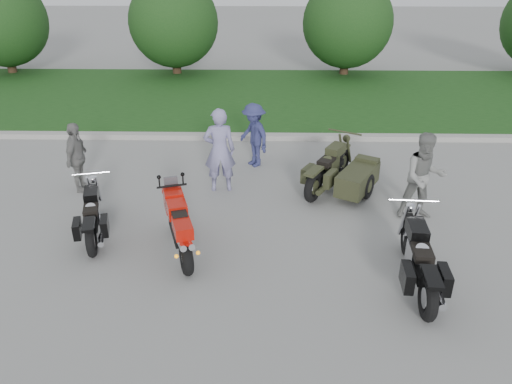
{
  "coord_description": "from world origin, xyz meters",
  "views": [
    {
      "loc": [
        0.74,
        -7.48,
        5.03
      ],
      "look_at": [
        0.57,
        1.0,
        0.8
      ],
      "focal_mm": 35.0,
      "sensor_mm": 36.0,
      "label": 1
    }
  ],
  "objects_px": {
    "person_denim": "(254,135)",
    "person_back": "(77,158)",
    "sportbike_red": "(179,225)",
    "cruiser_sidecar": "(345,175)",
    "person_grey": "(424,177)",
    "person_stripe": "(220,150)",
    "cruiser_left": "(93,217)",
    "cruiser_right": "(419,262)"
  },
  "relations": [
    {
      "from": "cruiser_left",
      "to": "cruiser_sidecar",
      "type": "relative_size",
      "value": 0.94
    },
    {
      "from": "person_denim",
      "to": "person_back",
      "type": "distance_m",
      "value": 4.16
    },
    {
      "from": "sportbike_red",
      "to": "cruiser_left",
      "type": "bearing_deg",
      "value": 145.56
    },
    {
      "from": "cruiser_right",
      "to": "cruiser_sidecar",
      "type": "distance_m",
      "value": 3.49
    },
    {
      "from": "cruiser_right",
      "to": "person_back",
      "type": "height_order",
      "value": "person_back"
    },
    {
      "from": "cruiser_left",
      "to": "person_back",
      "type": "relative_size",
      "value": 1.31
    },
    {
      "from": "cruiser_left",
      "to": "cruiser_right",
      "type": "relative_size",
      "value": 0.86
    },
    {
      "from": "cruiser_right",
      "to": "person_grey",
      "type": "distance_m",
      "value": 2.46
    },
    {
      "from": "cruiser_right",
      "to": "person_denim",
      "type": "distance_m",
      "value": 5.68
    },
    {
      "from": "person_stripe",
      "to": "cruiser_right",
      "type": "bearing_deg",
      "value": 127.61
    },
    {
      "from": "cruiser_left",
      "to": "person_denim",
      "type": "height_order",
      "value": "person_denim"
    },
    {
      "from": "cruiser_sidecar",
      "to": "person_back",
      "type": "height_order",
      "value": "person_back"
    },
    {
      "from": "sportbike_red",
      "to": "person_stripe",
      "type": "xyz_separation_m",
      "value": [
        0.51,
        2.6,
        0.39
      ]
    },
    {
      "from": "cruiser_sidecar",
      "to": "person_denim",
      "type": "bearing_deg",
      "value": 172.98
    },
    {
      "from": "cruiser_sidecar",
      "to": "person_denim",
      "type": "xyz_separation_m",
      "value": [
        -2.06,
        1.53,
        0.37
      ]
    },
    {
      "from": "cruiser_left",
      "to": "person_grey",
      "type": "xyz_separation_m",
      "value": [
        6.39,
        0.89,
        0.48
      ]
    },
    {
      "from": "cruiser_sidecar",
      "to": "person_stripe",
      "type": "xyz_separation_m",
      "value": [
        -2.78,
        0.11,
        0.53
      ]
    },
    {
      "from": "sportbike_red",
      "to": "cruiser_sidecar",
      "type": "bearing_deg",
      "value": 19.52
    },
    {
      "from": "cruiser_right",
      "to": "person_grey",
      "type": "xyz_separation_m",
      "value": [
        0.66,
        2.34,
        0.43
      ]
    },
    {
      "from": "person_back",
      "to": "cruiser_sidecar",
      "type": "bearing_deg",
      "value": -87.37
    },
    {
      "from": "person_grey",
      "to": "cruiser_sidecar",
      "type": "bearing_deg",
      "value": 139.91
    },
    {
      "from": "cruiser_left",
      "to": "person_grey",
      "type": "distance_m",
      "value": 6.47
    },
    {
      "from": "person_stripe",
      "to": "person_denim",
      "type": "distance_m",
      "value": 1.6
    },
    {
      "from": "person_grey",
      "to": "person_denim",
      "type": "relative_size",
      "value": 1.13
    },
    {
      "from": "person_grey",
      "to": "cruiser_left",
      "type": "bearing_deg",
      "value": -174.01
    },
    {
      "from": "person_grey",
      "to": "person_denim",
      "type": "distance_m",
      "value": 4.31
    },
    {
      "from": "sportbike_red",
      "to": "person_denim",
      "type": "distance_m",
      "value": 4.21
    },
    {
      "from": "sportbike_red",
      "to": "person_denim",
      "type": "height_order",
      "value": "person_denim"
    },
    {
      "from": "person_grey",
      "to": "person_denim",
      "type": "xyz_separation_m",
      "value": [
        -3.43,
        2.61,
        -0.1
      ]
    },
    {
      "from": "cruiser_left",
      "to": "person_denim",
      "type": "distance_m",
      "value": 4.59
    },
    {
      "from": "cruiser_left",
      "to": "person_stripe",
      "type": "bearing_deg",
      "value": 28.69
    },
    {
      "from": "cruiser_right",
      "to": "cruiser_sidecar",
      "type": "bearing_deg",
      "value": 106.04
    },
    {
      "from": "person_stripe",
      "to": "person_back",
      "type": "xyz_separation_m",
      "value": [
        -3.15,
        -0.1,
        -0.16
      ]
    },
    {
      "from": "person_back",
      "to": "sportbike_red",
      "type": "bearing_deg",
      "value": -130.65
    },
    {
      "from": "sportbike_red",
      "to": "person_back",
      "type": "xyz_separation_m",
      "value": [
        -2.65,
        2.5,
        0.23
      ]
    },
    {
      "from": "cruiser_right",
      "to": "person_back",
      "type": "xyz_separation_m",
      "value": [
        -6.64,
        3.42,
        0.32
      ]
    },
    {
      "from": "person_grey",
      "to": "person_back",
      "type": "bearing_deg",
      "value": 169.57
    },
    {
      "from": "person_grey",
      "to": "person_back",
      "type": "distance_m",
      "value": 7.39
    },
    {
      "from": "person_back",
      "to": "person_stripe",
      "type": "bearing_deg",
      "value": -85.49
    },
    {
      "from": "person_stripe",
      "to": "cruiser_left",
      "type": "bearing_deg",
      "value": 35.83
    },
    {
      "from": "person_stripe",
      "to": "person_denim",
      "type": "height_order",
      "value": "person_stripe"
    },
    {
      "from": "person_grey",
      "to": "person_denim",
      "type": "bearing_deg",
      "value": 140.83
    }
  ]
}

